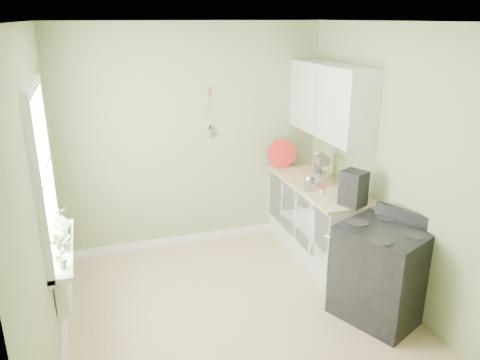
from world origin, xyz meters
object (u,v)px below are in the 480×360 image
object	(u,v)px
kettle	(308,183)
coffee_maker	(353,189)
stand_mixer	(321,170)
stove	(381,272)

from	to	relation	value
kettle	coffee_maker	size ratio (longest dim) A/B	0.49
kettle	stand_mixer	bearing A→B (deg)	38.59
stand_mixer	coffee_maker	distance (m)	0.72
kettle	coffee_maker	bearing A→B (deg)	-64.13
stove	kettle	size ratio (longest dim) A/B	5.85
stand_mixer	coffee_maker	xyz separation A→B (m)	(-0.01, -0.72, 0.02)
stove	kettle	distance (m)	1.27
kettle	coffee_maker	xyz separation A→B (m)	(0.25, -0.52, 0.08)
stand_mixer	coffee_maker	size ratio (longest dim) A/B	0.99
kettle	stove	bearing A→B (deg)	-78.58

